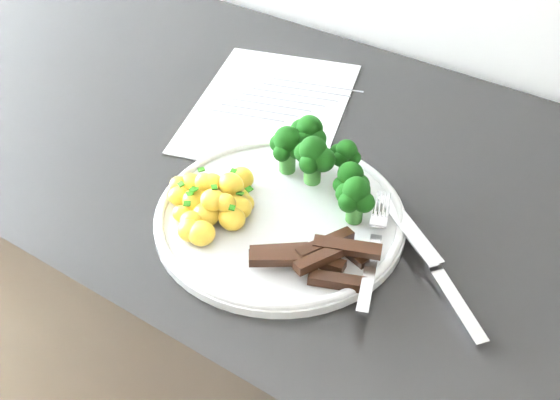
{
  "coord_description": "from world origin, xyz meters",
  "views": [
    {
      "loc": [
        0.25,
        1.14,
        1.37
      ],
      "look_at": [
        -0.04,
        1.58,
        0.9
      ],
      "focal_mm": 43.74,
      "sensor_mm": 36.0,
      "label": 1
    }
  ],
  "objects_px": {
    "plate": "(280,216)",
    "potatoes": "(214,202)",
    "beef_strips": "(318,256)",
    "fork": "(373,253)",
    "knife": "(441,281)",
    "counter": "(332,398)",
    "broccoli": "(322,158)",
    "recipe_paper": "(271,106)"
  },
  "relations": [
    {
      "from": "plate",
      "to": "knife",
      "type": "distance_m",
      "value": 0.18
    },
    {
      "from": "counter",
      "to": "knife",
      "type": "bearing_deg",
      "value": -31.27
    },
    {
      "from": "recipe_paper",
      "to": "fork",
      "type": "distance_m",
      "value": 0.31
    },
    {
      "from": "broccoli",
      "to": "knife",
      "type": "relative_size",
      "value": 0.86
    },
    {
      "from": "plate",
      "to": "fork",
      "type": "distance_m",
      "value": 0.11
    },
    {
      "from": "plate",
      "to": "potatoes",
      "type": "bearing_deg",
      "value": -149.78
    },
    {
      "from": "broccoli",
      "to": "beef_strips",
      "type": "distance_m",
      "value": 0.12
    },
    {
      "from": "recipe_paper",
      "to": "potatoes",
      "type": "xyz_separation_m",
      "value": [
        0.07,
        -0.21,
        0.02
      ]
    },
    {
      "from": "counter",
      "to": "fork",
      "type": "height_order",
      "value": "fork"
    },
    {
      "from": "potatoes",
      "to": "beef_strips",
      "type": "relative_size",
      "value": 0.94
    },
    {
      "from": "beef_strips",
      "to": "fork",
      "type": "xyz_separation_m",
      "value": [
        0.04,
        0.04,
        -0.0
      ]
    },
    {
      "from": "beef_strips",
      "to": "fork",
      "type": "relative_size",
      "value": 0.78
    },
    {
      "from": "plate",
      "to": "knife",
      "type": "height_order",
      "value": "knife"
    },
    {
      "from": "broccoli",
      "to": "potatoes",
      "type": "xyz_separation_m",
      "value": [
        -0.07,
        -0.1,
        -0.02
      ]
    },
    {
      "from": "potatoes",
      "to": "fork",
      "type": "height_order",
      "value": "potatoes"
    },
    {
      "from": "recipe_paper",
      "to": "beef_strips",
      "type": "height_order",
      "value": "beef_strips"
    },
    {
      "from": "recipe_paper",
      "to": "beef_strips",
      "type": "relative_size",
      "value": 2.45
    },
    {
      "from": "potatoes",
      "to": "broccoli",
      "type": "bearing_deg",
      "value": 54.69
    },
    {
      "from": "broccoli",
      "to": "potatoes",
      "type": "relative_size",
      "value": 1.23
    },
    {
      "from": "beef_strips",
      "to": "knife",
      "type": "xyz_separation_m",
      "value": [
        0.11,
        0.05,
        -0.01
      ]
    },
    {
      "from": "counter",
      "to": "potatoes",
      "type": "xyz_separation_m",
      "value": [
        -0.09,
        -0.13,
        0.46
      ]
    },
    {
      "from": "broccoli",
      "to": "recipe_paper",
      "type": "bearing_deg",
      "value": 142.04
    },
    {
      "from": "counter",
      "to": "beef_strips",
      "type": "bearing_deg",
      "value": -73.95
    },
    {
      "from": "counter",
      "to": "potatoes",
      "type": "distance_m",
      "value": 0.49
    },
    {
      "from": "recipe_paper",
      "to": "plate",
      "type": "relative_size",
      "value": 1.18
    },
    {
      "from": "plate",
      "to": "potatoes",
      "type": "relative_size",
      "value": 2.21
    },
    {
      "from": "beef_strips",
      "to": "fork",
      "type": "height_order",
      "value": "beef_strips"
    },
    {
      "from": "beef_strips",
      "to": "potatoes",
      "type": "bearing_deg",
      "value": 178.36
    },
    {
      "from": "plate",
      "to": "broccoli",
      "type": "distance_m",
      "value": 0.08
    },
    {
      "from": "counter",
      "to": "potatoes",
      "type": "bearing_deg",
      "value": -124.23
    },
    {
      "from": "fork",
      "to": "knife",
      "type": "height_order",
      "value": "fork"
    },
    {
      "from": "plate",
      "to": "potatoes",
      "type": "xyz_separation_m",
      "value": [
        -0.06,
        -0.04,
        0.02
      ]
    },
    {
      "from": "counter",
      "to": "plate",
      "type": "bearing_deg",
      "value": -107.36
    },
    {
      "from": "knife",
      "to": "recipe_paper",
      "type": "bearing_deg",
      "value": 151.74
    },
    {
      "from": "knife",
      "to": "potatoes",
      "type": "bearing_deg",
      "value": -169.75
    },
    {
      "from": "beef_strips",
      "to": "counter",
      "type": "bearing_deg",
      "value": 106.05
    },
    {
      "from": "potatoes",
      "to": "fork",
      "type": "xyz_separation_m",
      "value": [
        0.17,
        0.03,
        -0.01
      ]
    },
    {
      "from": "broccoli",
      "to": "potatoes",
      "type": "bearing_deg",
      "value": -125.31
    },
    {
      "from": "fork",
      "to": "knife",
      "type": "distance_m",
      "value": 0.07
    },
    {
      "from": "beef_strips",
      "to": "plate",
      "type": "bearing_deg",
      "value": 151.16
    },
    {
      "from": "beef_strips",
      "to": "fork",
      "type": "bearing_deg",
      "value": 40.21
    },
    {
      "from": "plate",
      "to": "knife",
      "type": "bearing_deg",
      "value": 2.65
    }
  ]
}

